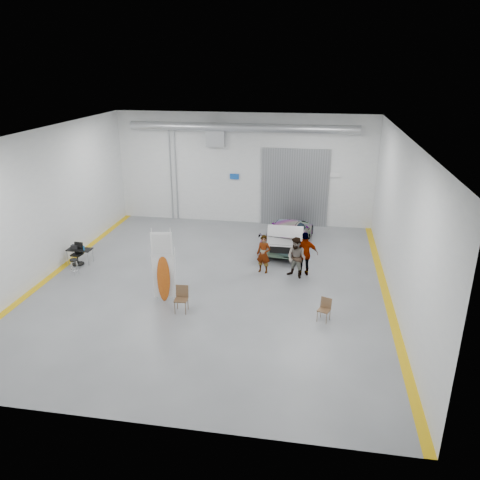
% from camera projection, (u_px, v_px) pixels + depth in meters
% --- Properties ---
extents(ground, '(16.00, 16.00, 0.00)m').
position_uv_depth(ground, '(213.00, 284.00, 19.00)').
color(ground, slate).
rests_on(ground, ground).
extents(room_shell, '(14.02, 16.18, 6.01)m').
position_uv_depth(room_shell, '(228.00, 173.00, 19.56)').
color(room_shell, silver).
rests_on(room_shell, ground).
extents(sedan_car, '(2.64, 4.87, 1.34)m').
position_uv_depth(sedan_car, '(288.00, 233.00, 22.66)').
color(sedan_car, white).
rests_on(sedan_car, ground).
extents(person_a, '(0.69, 0.54, 1.66)m').
position_uv_depth(person_a, '(264.00, 254.00, 19.75)').
color(person_a, '#90634E').
rests_on(person_a, ground).
extents(person_b, '(1.06, 0.98, 1.75)m').
position_uv_depth(person_b, '(297.00, 258.00, 19.27)').
color(person_b, '#43667C').
rests_on(person_b, ground).
extents(person_c, '(1.16, 0.64, 1.90)m').
position_uv_depth(person_c, '(305.00, 254.00, 19.47)').
color(person_c, '#A35936').
rests_on(person_c, ground).
extents(surfboard_display, '(0.80, 0.32, 2.87)m').
position_uv_depth(surfboard_display, '(162.00, 272.00, 17.31)').
color(surfboard_display, white).
rests_on(surfboard_display, ground).
extents(folding_chair_near, '(0.48, 0.50, 0.96)m').
position_uv_depth(folding_chair_near, '(181.00, 304.00, 16.75)').
color(folding_chair_near, brown).
rests_on(folding_chair_near, ground).
extents(folding_chair_far, '(0.50, 0.53, 0.82)m').
position_uv_depth(folding_chair_far, '(324.00, 314.00, 16.17)').
color(folding_chair_far, brown).
rests_on(folding_chair_far, ground).
extents(shop_stool, '(0.35, 0.35, 0.69)m').
position_uv_depth(shop_stool, '(75.00, 267.00, 19.72)').
color(shop_stool, black).
rests_on(shop_stool, ground).
extents(work_table, '(1.08, 0.54, 0.88)m').
position_uv_depth(work_table, '(78.00, 249.00, 20.72)').
color(work_table, '#9A9DA3').
rests_on(work_table, ground).
extents(office_chair, '(0.52, 0.52, 0.98)m').
position_uv_depth(office_chair, '(78.00, 255.00, 20.70)').
color(office_chair, black).
rests_on(office_chair, ground).
extents(trunk_lid, '(1.56, 0.95, 0.04)m').
position_uv_depth(trunk_lid, '(285.00, 234.00, 20.52)').
color(trunk_lid, silver).
rests_on(trunk_lid, sedan_car).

